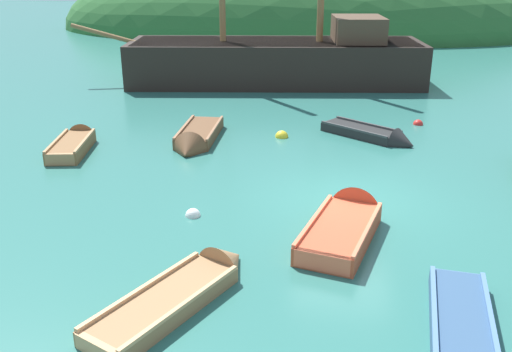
{
  "coord_description": "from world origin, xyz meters",
  "views": [
    {
      "loc": [
        -0.06,
        -12.94,
        5.61
      ],
      "look_at": [
        -2.33,
        0.44,
        0.3
      ],
      "focal_mm": 39.65,
      "sensor_mm": 36.0,
      "label": 1
    }
  ],
  "objects_px": {
    "rowboat_outer_left": "(187,291)",
    "buoy_yellow": "(282,137)",
    "rowboat_far": "(196,140)",
    "rowboat_outer_right": "(346,225)",
    "rowboat_portside": "(374,136)",
    "sailing_ship": "(278,68)",
    "buoy_red": "(418,124)",
    "buoy_white": "(193,216)",
    "rowboat_center": "(75,144)"
  },
  "relations": [
    {
      "from": "rowboat_outer_left",
      "to": "buoy_white",
      "type": "bearing_deg",
      "value": 38.25
    },
    {
      "from": "buoy_white",
      "to": "rowboat_outer_right",
      "type": "bearing_deg",
      "value": -3.19
    },
    {
      "from": "sailing_ship",
      "to": "buoy_yellow",
      "type": "bearing_deg",
      "value": 89.63
    },
    {
      "from": "rowboat_center",
      "to": "rowboat_outer_right",
      "type": "height_order",
      "value": "rowboat_outer_right"
    },
    {
      "from": "rowboat_outer_left",
      "to": "rowboat_portside",
      "type": "height_order",
      "value": "rowboat_outer_left"
    },
    {
      "from": "sailing_ship",
      "to": "rowboat_portside",
      "type": "height_order",
      "value": "sailing_ship"
    },
    {
      "from": "rowboat_portside",
      "to": "rowboat_center",
      "type": "bearing_deg",
      "value": -130.06
    },
    {
      "from": "rowboat_center",
      "to": "buoy_red",
      "type": "relative_size",
      "value": 8.8
    },
    {
      "from": "buoy_red",
      "to": "buoy_yellow",
      "type": "bearing_deg",
      "value": -153.51
    },
    {
      "from": "rowboat_outer_left",
      "to": "sailing_ship",
      "type": "bearing_deg",
      "value": 26.8
    },
    {
      "from": "sailing_ship",
      "to": "buoy_yellow",
      "type": "relative_size",
      "value": 37.04
    },
    {
      "from": "rowboat_portside",
      "to": "buoy_yellow",
      "type": "bearing_deg",
      "value": -139.72
    },
    {
      "from": "rowboat_outer_left",
      "to": "buoy_yellow",
      "type": "distance_m",
      "value": 9.56
    },
    {
      "from": "rowboat_center",
      "to": "rowboat_far",
      "type": "distance_m",
      "value": 3.75
    },
    {
      "from": "rowboat_center",
      "to": "rowboat_far",
      "type": "bearing_deg",
      "value": -83.45
    },
    {
      "from": "rowboat_outer_left",
      "to": "rowboat_outer_right",
      "type": "height_order",
      "value": "rowboat_outer_right"
    },
    {
      "from": "rowboat_center",
      "to": "rowboat_outer_right",
      "type": "bearing_deg",
      "value": -128.46
    },
    {
      "from": "buoy_red",
      "to": "buoy_yellow",
      "type": "xyz_separation_m",
      "value": [
        -4.6,
        -2.29,
        0.0
      ]
    },
    {
      "from": "rowboat_far",
      "to": "sailing_ship",
      "type": "bearing_deg",
      "value": 168.65
    },
    {
      "from": "rowboat_center",
      "to": "buoy_yellow",
      "type": "bearing_deg",
      "value": -81.32
    },
    {
      "from": "rowboat_portside",
      "to": "buoy_red",
      "type": "relative_size",
      "value": 9.17
    },
    {
      "from": "rowboat_outer_right",
      "to": "rowboat_portside",
      "type": "bearing_deg",
      "value": 6.42
    },
    {
      "from": "buoy_white",
      "to": "rowboat_outer_left",
      "type": "bearing_deg",
      "value": -76.18
    },
    {
      "from": "rowboat_outer_left",
      "to": "buoy_red",
      "type": "relative_size",
      "value": 10.54
    },
    {
      "from": "buoy_red",
      "to": "rowboat_portside",
      "type": "bearing_deg",
      "value": -128.79
    },
    {
      "from": "rowboat_outer_left",
      "to": "buoy_white",
      "type": "relative_size",
      "value": 10.44
    },
    {
      "from": "sailing_ship",
      "to": "rowboat_far",
      "type": "xyz_separation_m",
      "value": [
        -1.4,
        -9.47,
        -0.63
      ]
    },
    {
      "from": "rowboat_portside",
      "to": "rowboat_outer_right",
      "type": "xyz_separation_m",
      "value": [
        -0.77,
        -6.89,
        0.06
      ]
    },
    {
      "from": "buoy_white",
      "to": "buoy_red",
      "type": "height_order",
      "value": "buoy_white"
    },
    {
      "from": "rowboat_portside",
      "to": "buoy_white",
      "type": "relative_size",
      "value": 9.07
    },
    {
      "from": "rowboat_portside",
      "to": "buoy_white",
      "type": "xyz_separation_m",
      "value": [
        -4.27,
        -6.69,
        -0.08
      ]
    },
    {
      "from": "rowboat_outer_left",
      "to": "rowboat_far",
      "type": "height_order",
      "value": "rowboat_far"
    },
    {
      "from": "buoy_yellow",
      "to": "rowboat_portside",
      "type": "bearing_deg",
      "value": 5.89
    },
    {
      "from": "rowboat_far",
      "to": "buoy_yellow",
      "type": "xyz_separation_m",
      "value": [
        2.63,
        1.1,
        -0.11
      ]
    },
    {
      "from": "rowboat_outer_left",
      "to": "buoy_white",
      "type": "distance_m",
      "value": 3.27
    },
    {
      "from": "rowboat_center",
      "to": "rowboat_outer_right",
      "type": "distance_m",
      "value": 9.47
    },
    {
      "from": "sailing_ship",
      "to": "buoy_yellow",
      "type": "distance_m",
      "value": 8.49
    },
    {
      "from": "sailing_ship",
      "to": "rowboat_outer_right",
      "type": "relative_size",
      "value": 4.56
    },
    {
      "from": "rowboat_portside",
      "to": "buoy_red",
      "type": "height_order",
      "value": "rowboat_portside"
    },
    {
      "from": "sailing_ship",
      "to": "rowboat_center",
      "type": "relative_size",
      "value": 5.21
    },
    {
      "from": "rowboat_far",
      "to": "buoy_yellow",
      "type": "distance_m",
      "value": 2.85
    },
    {
      "from": "sailing_ship",
      "to": "rowboat_center",
      "type": "xyz_separation_m",
      "value": [
        -4.97,
        -10.62,
        -0.61
      ]
    },
    {
      "from": "sailing_ship",
      "to": "buoy_white",
      "type": "height_order",
      "value": "sailing_ship"
    },
    {
      "from": "sailing_ship",
      "to": "rowboat_portside",
      "type": "xyz_separation_m",
      "value": [
        4.23,
        -8.06,
        -0.66
      ]
    },
    {
      "from": "buoy_white",
      "to": "buoy_yellow",
      "type": "bearing_deg",
      "value": 78.81
    },
    {
      "from": "rowboat_outer_right",
      "to": "buoy_red",
      "type": "relative_size",
      "value": 10.04
    },
    {
      "from": "rowboat_center",
      "to": "buoy_red",
      "type": "xyz_separation_m",
      "value": [
        10.79,
        4.54,
        -0.13
      ]
    },
    {
      "from": "rowboat_outer_left",
      "to": "rowboat_far",
      "type": "relative_size",
      "value": 1.05
    },
    {
      "from": "sailing_ship",
      "to": "rowboat_outer_right",
      "type": "distance_m",
      "value": 15.35
    },
    {
      "from": "rowboat_outer_right",
      "to": "buoy_red",
      "type": "xyz_separation_m",
      "value": [
        2.37,
        8.87,
        -0.14
      ]
    }
  ]
}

